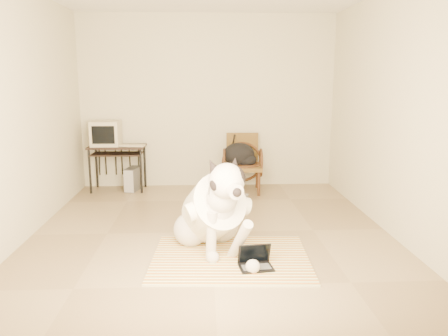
{
  "coord_description": "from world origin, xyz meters",
  "views": [
    {
      "loc": [
        -0.08,
        -4.72,
        1.71
      ],
      "look_at": [
        0.12,
        -0.48,
        0.84
      ],
      "focal_mm": 35.0,
      "sensor_mm": 36.0,
      "label": 1
    }
  ],
  "objects": [
    {
      "name": "floor",
      "position": [
        0.0,
        0.0,
        0.0
      ],
      "size": [
        4.5,
        4.5,
        0.0
      ],
      "primitive_type": "plane",
      "color": "#907A58",
      "rests_on": "ground"
    },
    {
      "name": "wall_back",
      "position": [
        0.0,
        2.25,
        1.35
      ],
      "size": [
        4.5,
        0.0,
        4.5
      ],
      "primitive_type": "plane",
      "rotation": [
        1.57,
        0.0,
        0.0
      ],
      "color": "beige",
      "rests_on": "floor"
    },
    {
      "name": "wall_front",
      "position": [
        0.0,
        -2.25,
        1.35
      ],
      "size": [
        4.5,
        0.0,
        4.5
      ],
      "primitive_type": "plane",
      "rotation": [
        -1.57,
        0.0,
        0.0
      ],
      "color": "beige",
      "rests_on": "floor"
    },
    {
      "name": "wall_left",
      "position": [
        -2.0,
        0.0,
        1.35
      ],
      "size": [
        0.0,
        4.5,
        4.5
      ],
      "primitive_type": "plane",
      "rotation": [
        1.57,
        0.0,
        1.57
      ],
      "color": "beige",
      "rests_on": "floor"
    },
    {
      "name": "wall_right",
      "position": [
        2.0,
        0.0,
        1.35
      ],
      "size": [
        0.0,
        4.5,
        4.5
      ],
      "primitive_type": "plane",
      "rotation": [
        1.57,
        0.0,
        -1.57
      ],
      "color": "beige",
      "rests_on": "floor"
    },
    {
      "name": "rug",
      "position": [
        0.17,
        -0.78,
        0.01
      ],
      "size": [
        1.56,
        1.23,
        0.02
      ],
      "color": "orange",
      "rests_on": "floor"
    },
    {
      "name": "dog",
      "position": [
        0.02,
        -0.55,
        0.41
      ],
      "size": [
        0.82,
        1.32,
        1.05
      ],
      "color": "silver",
      "rests_on": "rug"
    },
    {
      "name": "laptop",
      "position": [
        0.39,
        -1.0,
        0.07
      ],
      "size": [
        0.33,
        0.25,
        0.21
      ],
      "color": "black",
      "rests_on": "rug"
    },
    {
      "name": "computer_desk",
      "position": [
        -1.4,
        1.97,
        0.6
      ],
      "size": [
        0.85,
        0.49,
        0.7
      ],
      "color": "black",
      "rests_on": "floor"
    },
    {
      "name": "crt_monitor",
      "position": [
        -1.57,
        2.01,
        0.89
      ],
      "size": [
        0.42,
        0.41,
        0.38
      ],
      "color": "#BFB395",
      "rests_on": "computer_desk"
    },
    {
      "name": "desk_keyboard",
      "position": [
        -1.17,
        1.91,
        0.71
      ],
      "size": [
        0.41,
        0.21,
        0.03
      ],
      "primitive_type": "cube",
      "rotation": [
        0.0,
        0.0,
        -0.16
      ],
      "color": "#BFB395",
      "rests_on": "computer_desk"
    },
    {
      "name": "pc_tower",
      "position": [
        -1.18,
        1.96,
        0.18
      ],
      "size": [
        0.24,
        0.41,
        0.36
      ],
      "color": "#474749",
      "rests_on": "floor"
    },
    {
      "name": "rattan_chair",
      "position": [
        0.52,
        1.85,
        0.44
      ],
      "size": [
        0.61,
        0.6,
        0.88
      ],
      "color": "brown",
      "rests_on": "floor"
    },
    {
      "name": "backpack",
      "position": [
        0.48,
        1.78,
        0.57
      ],
      "size": [
        0.5,
        0.4,
        0.36
      ],
      "color": "black",
      "rests_on": "rattan_chair"
    },
    {
      "name": "sneaker_left",
      "position": [
        0.33,
        1.09,
        0.05
      ],
      "size": [
        0.16,
        0.31,
        0.1
      ],
      "color": "white",
      "rests_on": "floor"
    },
    {
      "name": "sneaker_right",
      "position": [
        0.47,
        1.22,
        0.04
      ],
      "size": [
        0.2,
        0.29,
        0.09
      ],
      "color": "white",
      "rests_on": "floor"
    }
  ]
}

